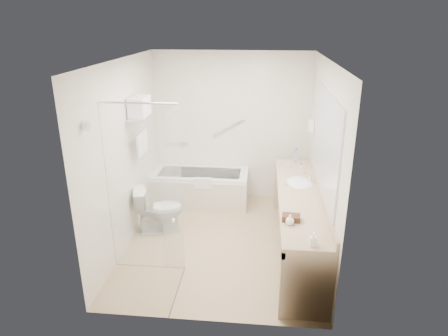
# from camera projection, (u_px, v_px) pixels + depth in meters

# --- Properties ---
(floor) EXTENTS (3.20, 3.20, 0.00)m
(floor) POSITION_uv_depth(u_px,v_px,m) (222.00, 241.00, 5.67)
(floor) COLOR #A08563
(floor) RESTS_ON ground
(ceiling) EXTENTS (2.60, 3.20, 0.10)m
(ceiling) POSITION_uv_depth(u_px,v_px,m) (222.00, 60.00, 4.79)
(ceiling) COLOR white
(ceiling) RESTS_ON wall_back
(wall_back) EXTENTS (2.60, 0.10, 2.50)m
(wall_back) POSITION_uv_depth(u_px,v_px,m) (232.00, 127.00, 6.72)
(wall_back) COLOR beige
(wall_back) RESTS_ON ground
(wall_front) EXTENTS (2.60, 0.10, 2.50)m
(wall_front) POSITION_uv_depth(u_px,v_px,m) (204.00, 214.00, 3.74)
(wall_front) COLOR beige
(wall_front) RESTS_ON ground
(wall_left) EXTENTS (0.10, 3.20, 2.50)m
(wall_left) POSITION_uv_depth(u_px,v_px,m) (125.00, 155.00, 5.35)
(wall_left) COLOR beige
(wall_left) RESTS_ON ground
(wall_right) EXTENTS (0.10, 3.20, 2.50)m
(wall_right) POSITION_uv_depth(u_px,v_px,m) (323.00, 161.00, 5.11)
(wall_right) COLOR beige
(wall_right) RESTS_ON ground
(bathtub) EXTENTS (1.60, 0.73, 0.59)m
(bathtub) POSITION_uv_depth(u_px,v_px,m) (200.00, 188.00, 6.77)
(bathtub) COLOR silver
(bathtub) RESTS_ON floor
(grab_bar_short) EXTENTS (0.40, 0.03, 0.03)m
(grab_bar_short) POSITION_uv_depth(u_px,v_px,m) (177.00, 143.00, 6.87)
(grab_bar_short) COLOR silver
(grab_bar_short) RESTS_ON wall_back
(grab_bar_long) EXTENTS (0.53, 0.03, 0.33)m
(grab_bar_long) POSITION_uv_depth(u_px,v_px,m) (229.00, 128.00, 6.69)
(grab_bar_long) COLOR silver
(grab_bar_long) RESTS_ON wall_back
(shower_enclosure) EXTENTS (0.96, 0.91, 2.11)m
(shower_enclosure) POSITION_uv_depth(u_px,v_px,m) (157.00, 199.00, 4.49)
(shower_enclosure) COLOR silver
(shower_enclosure) RESTS_ON floor
(towel_shelf) EXTENTS (0.24, 0.55, 0.81)m
(towel_shelf) POSITION_uv_depth(u_px,v_px,m) (140.00, 113.00, 5.49)
(towel_shelf) COLOR silver
(towel_shelf) RESTS_ON wall_left
(vanity_counter) EXTENTS (0.55, 2.70, 0.95)m
(vanity_counter) POSITION_uv_depth(u_px,v_px,m) (299.00, 209.00, 5.21)
(vanity_counter) COLOR tan
(vanity_counter) RESTS_ON floor
(sink) EXTENTS (0.40, 0.52, 0.14)m
(sink) POSITION_uv_depth(u_px,v_px,m) (299.00, 184.00, 5.51)
(sink) COLOR silver
(sink) RESTS_ON vanity_counter
(faucet) EXTENTS (0.03, 0.03, 0.14)m
(faucet) POSITION_uv_depth(u_px,v_px,m) (311.00, 177.00, 5.46)
(faucet) COLOR silver
(faucet) RESTS_ON vanity_counter
(mirror) EXTENTS (0.02, 2.00, 1.20)m
(mirror) POSITION_uv_depth(u_px,v_px,m) (325.00, 142.00, 4.86)
(mirror) COLOR #ACB0B8
(mirror) RESTS_ON wall_right
(hairdryer_unit) EXTENTS (0.08, 0.10, 0.18)m
(hairdryer_unit) POSITION_uv_depth(u_px,v_px,m) (311.00, 126.00, 6.02)
(hairdryer_unit) COLOR white
(hairdryer_unit) RESTS_ON wall_right
(toilet) EXTENTS (0.78, 0.57, 0.69)m
(toilet) POSITION_uv_depth(u_px,v_px,m) (159.00, 210.00, 5.83)
(toilet) COLOR silver
(toilet) RESTS_ON floor
(amenity_basket) EXTENTS (0.21, 0.15, 0.07)m
(amenity_basket) POSITION_uv_depth(u_px,v_px,m) (291.00, 218.00, 4.45)
(amenity_basket) COLOR #4F301C
(amenity_basket) RESTS_ON vanity_counter
(soap_bottle_a) EXTENTS (0.08, 0.16, 0.07)m
(soap_bottle_a) POSITION_uv_depth(u_px,v_px,m) (313.00, 243.00, 3.95)
(soap_bottle_a) COLOR white
(soap_bottle_a) RESTS_ON vanity_counter
(soap_bottle_b) EXTENTS (0.13, 0.15, 0.09)m
(soap_bottle_b) POSITION_uv_depth(u_px,v_px,m) (290.00, 221.00, 4.35)
(soap_bottle_b) COLOR white
(soap_bottle_b) RESTS_ON vanity_counter
(water_bottle_left) EXTENTS (0.06, 0.06, 0.20)m
(water_bottle_left) POSITION_uv_depth(u_px,v_px,m) (300.00, 170.00, 5.70)
(water_bottle_left) COLOR silver
(water_bottle_left) RESTS_ON vanity_counter
(water_bottle_mid) EXTENTS (0.05, 0.05, 0.17)m
(water_bottle_mid) POSITION_uv_depth(u_px,v_px,m) (295.00, 157.00, 6.27)
(water_bottle_mid) COLOR silver
(water_bottle_mid) RESTS_ON vanity_counter
(water_bottle_right) EXTENTS (0.07, 0.07, 0.22)m
(water_bottle_right) POSITION_uv_depth(u_px,v_px,m) (296.00, 155.00, 6.26)
(water_bottle_right) COLOR silver
(water_bottle_right) RESTS_ON vanity_counter
(drinking_glass_near) EXTENTS (0.08, 0.08, 0.08)m
(drinking_glass_near) POSITION_uv_depth(u_px,v_px,m) (288.00, 165.00, 6.01)
(drinking_glass_near) COLOR silver
(drinking_glass_near) RESTS_ON vanity_counter
(drinking_glass_far) EXTENTS (0.10, 0.10, 0.10)m
(drinking_glass_far) POSITION_uv_depth(u_px,v_px,m) (286.00, 182.00, 5.38)
(drinking_glass_far) COLOR silver
(drinking_glass_far) RESTS_ON vanity_counter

